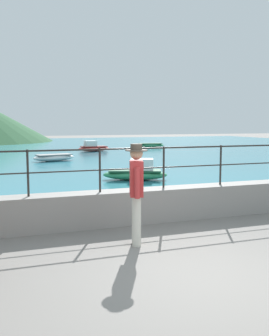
% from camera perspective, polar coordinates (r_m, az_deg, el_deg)
% --- Properties ---
extents(ground_plane, '(120.00, 120.00, 0.00)m').
position_cam_1_polar(ground_plane, '(5.69, 11.15, -15.26)').
color(ground_plane, slate).
extents(promenade_wall, '(20.00, 0.56, 0.70)m').
position_cam_1_polar(promenade_wall, '(8.37, -0.26, -5.53)').
color(promenade_wall, gray).
rests_on(promenade_wall, ground).
extents(railing, '(18.44, 0.04, 0.90)m').
position_cam_1_polar(railing, '(8.23, -0.26, 1.02)').
color(railing, '#282623').
rests_on(railing, promenade_wall).
extents(lake_water, '(64.00, 44.32, 0.06)m').
position_cam_1_polar(lake_water, '(30.54, -14.85, 2.45)').
color(lake_water, teal).
rests_on(lake_water, ground).
extents(person_walking, '(0.38, 0.55, 1.75)m').
position_cam_1_polar(person_walking, '(6.76, 0.27, -3.04)').
color(person_walking, beige).
rests_on(person_walking, ground).
extents(boat_0, '(2.44, 1.40, 0.36)m').
position_cam_1_polar(boat_0, '(21.60, -11.55, 1.52)').
color(boat_0, white).
rests_on(boat_0, lake_water).
extents(boat_1, '(2.40, 1.22, 0.36)m').
position_cam_1_polar(boat_1, '(32.74, 2.28, 3.32)').
color(boat_1, '#338C59').
rests_on(boat_1, lake_water).
extents(boat_2, '(2.38, 1.12, 0.76)m').
position_cam_1_polar(boat_2, '(28.50, -5.98, 2.95)').
color(boat_2, red).
rests_on(boat_2, lake_water).
extents(boat_4, '(2.47, 1.69, 0.76)m').
position_cam_1_polar(boat_4, '(14.17, 0.27, -0.65)').
color(boat_4, '#338C59').
rests_on(boat_4, lake_water).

